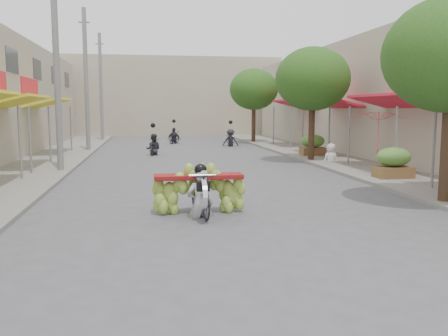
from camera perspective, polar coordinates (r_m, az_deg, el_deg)
ground at (r=7.65m, az=7.45°, el=-11.80°), size 120.00×120.00×0.00m
sidewalk_left at (r=22.58m, az=-21.74°, el=0.54°), size 4.00×60.00×0.12m
sidewalk_right at (r=23.86m, az=13.21°, el=1.20°), size 4.00×60.00×0.12m
shophouse_row_right at (r=25.23m, az=24.93°, el=7.73°), size 9.77×40.00×6.00m
far_building at (r=44.98m, az=-6.68°, el=8.47°), size 20.00×6.00×7.00m
utility_pole_mid at (r=19.26m, az=-19.49°, el=11.41°), size 0.60×0.24×8.00m
utility_pole_far at (r=28.15m, az=-16.25°, el=10.08°), size 0.60×0.24×8.00m
utility_pole_back at (r=37.09m, az=-14.58°, el=9.38°), size 0.60×0.24×8.00m
street_tree_mid at (r=22.26m, az=10.62°, el=10.45°), size 3.40×3.40×5.25m
street_tree_far at (r=33.79m, az=3.60°, el=9.41°), size 3.40×3.40×5.25m
produce_crate_mid at (r=17.17m, az=19.73°, el=0.88°), size 1.20×0.88×1.16m
produce_crate_far at (r=24.44m, az=10.63°, el=2.94°), size 1.20×0.88×1.16m
banana_motorbike at (r=11.01m, az=-2.95°, el=-2.16°), size 2.20×1.91×2.07m
market_umbrella at (r=17.55m, az=18.23°, el=6.74°), size 1.97×1.97×1.69m
pedestrian at (r=22.07m, az=12.77°, el=2.92°), size 0.83×0.58×1.55m
bg_motorbike_a at (r=25.44m, az=-8.51°, el=3.27°), size 0.86×1.56×1.95m
bg_motorbike_b at (r=31.01m, az=0.79°, el=4.16°), size 1.13×1.88×1.95m
bg_motorbike_c at (r=33.46m, az=-6.03°, el=4.30°), size 1.19×1.68×1.95m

